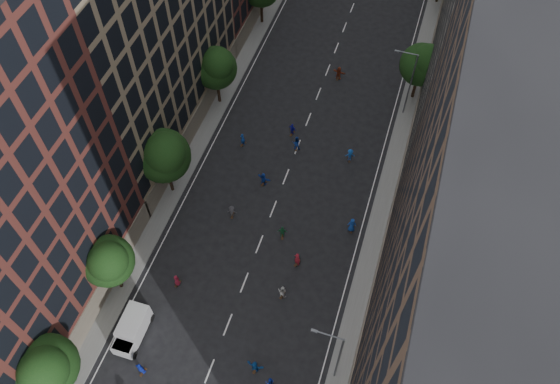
{
  "coord_description": "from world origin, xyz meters",
  "views": [
    {
      "loc": [
        10.42,
        -3.02,
        48.59
      ],
      "look_at": [
        0.45,
        27.99,
        2.0
      ],
      "focal_mm": 35.0,
      "sensor_mm": 36.0,
      "label": 1
    }
  ],
  "objects_px": {
    "cargo_van": "(132,329)",
    "streetlamp_near": "(337,356)",
    "skater_2": "(270,382)",
    "streetlamp_far": "(409,81)"
  },
  "relations": [
    {
      "from": "streetlamp_far",
      "to": "cargo_van",
      "type": "bearing_deg",
      "value": -117.46
    },
    {
      "from": "streetlamp_near",
      "to": "streetlamp_far",
      "type": "relative_size",
      "value": 1.0
    },
    {
      "from": "skater_2",
      "to": "streetlamp_near",
      "type": "bearing_deg",
      "value": -164.81
    },
    {
      "from": "streetlamp_near",
      "to": "streetlamp_far",
      "type": "distance_m",
      "value": 33.0
    },
    {
      "from": "cargo_van",
      "to": "streetlamp_near",
      "type": "bearing_deg",
      "value": 5.18
    },
    {
      "from": "streetlamp_far",
      "to": "streetlamp_near",
      "type": "bearing_deg",
      "value": -90.0
    },
    {
      "from": "cargo_van",
      "to": "skater_2",
      "type": "distance_m",
      "value": 13.31
    },
    {
      "from": "streetlamp_far",
      "to": "skater_2",
      "type": "bearing_deg",
      "value": -97.82
    },
    {
      "from": "cargo_van",
      "to": "streetlamp_far",
      "type": "bearing_deg",
      "value": 61.54
    },
    {
      "from": "streetlamp_near",
      "to": "skater_2",
      "type": "relative_size",
      "value": 5.52
    }
  ]
}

